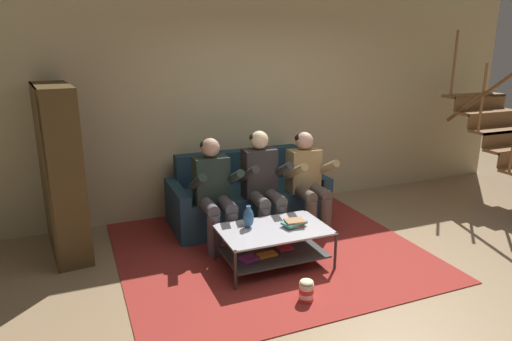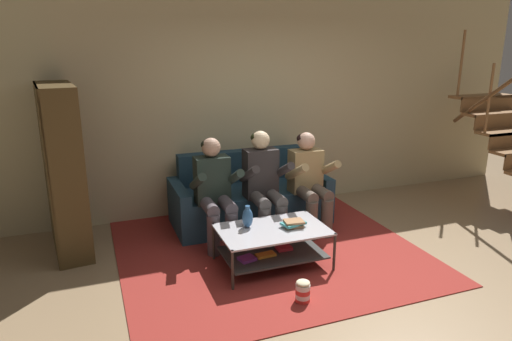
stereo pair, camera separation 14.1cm
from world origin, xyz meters
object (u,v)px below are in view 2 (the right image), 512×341
object	(u,v)px
couch	(249,199)
person_seated_right	(310,178)
person_seated_middle	(264,181)
coffee_table	(272,241)
person_seated_left	(215,188)
book_stack	(294,223)
vase	(248,217)
bookshelf	(62,190)
popcorn_tub	(303,291)

from	to	relation	value
couch	person_seated_right	bearing A→B (deg)	-41.50
person_seated_middle	person_seated_right	world-z (taller)	person_seated_middle
couch	coffee_table	bearing A→B (deg)	-98.83
couch	person_seated_left	xyz separation A→B (m)	(-0.58, -0.51, 0.37)
book_stack	couch	bearing A→B (deg)	91.52
vase	book_stack	distance (m)	0.47
person_seated_right	book_stack	distance (m)	0.94
person_seated_middle	bookshelf	bearing A→B (deg)	170.45
person_seated_left	popcorn_tub	bearing A→B (deg)	-75.11
person_seated_middle	coffee_table	bearing A→B (deg)	-104.95
vase	bookshelf	world-z (taller)	bookshelf
couch	person_seated_middle	bearing A→B (deg)	-90.00
person_seated_right	book_stack	size ratio (longest dim) A/B	4.44
couch	person_seated_left	distance (m)	0.86
person_seated_right	person_seated_middle	bearing A→B (deg)	179.49
person_seated_middle	vase	bearing A→B (deg)	-124.92
book_stack	person_seated_left	bearing A→B (deg)	129.94
couch	person_seated_middle	distance (m)	0.64
couch	coffee_table	size ratio (longest dim) A/B	1.77
book_stack	popcorn_tub	size ratio (longest dim) A/B	1.26
bookshelf	person_seated_left	bearing A→B (deg)	-13.12
coffee_table	vase	size ratio (longest dim) A/B	4.73
person_seated_left	bookshelf	world-z (taller)	bookshelf
person_seated_right	vase	world-z (taller)	person_seated_right
person_seated_left	coffee_table	size ratio (longest dim) A/B	1.11
person_seated_middle	book_stack	world-z (taller)	person_seated_middle
person_seated_middle	book_stack	bearing A→B (deg)	-87.43
person_seated_left	person_seated_middle	size ratio (longest dim) A/B	0.97
person_seated_left	popcorn_tub	size ratio (longest dim) A/B	5.68
person_seated_left	person_seated_right	size ratio (longest dim) A/B	1.02
person_seated_middle	person_seated_left	bearing A→B (deg)	-179.66
popcorn_tub	couch	bearing A→B (deg)	84.17
couch	book_stack	size ratio (longest dim) A/B	7.21
coffee_table	vase	bearing A→B (deg)	149.82
couch	person_seated_right	distance (m)	0.85
book_stack	person_seated_middle	bearing A→B (deg)	92.57
person_seated_left	bookshelf	distance (m)	1.60
coffee_table	popcorn_tub	xyz separation A→B (m)	(-0.01, -0.73, -0.16)
vase	book_stack	xyz separation A→B (m)	(0.44, -0.15, -0.07)
person_seated_right	popcorn_tub	world-z (taller)	person_seated_right
vase	person_seated_right	bearing A→B (deg)	30.30
person_seated_middle	couch	bearing A→B (deg)	90.00
person_seated_right	vase	bearing A→B (deg)	-149.70
person_seated_left	person_seated_middle	bearing A→B (deg)	0.34
couch	person_seated_left	world-z (taller)	person_seated_left
coffee_table	book_stack	xyz separation A→B (m)	(0.22, -0.03, 0.17)
person_seated_middle	book_stack	xyz separation A→B (m)	(0.03, -0.74, -0.24)
bookshelf	couch	bearing A→B (deg)	3.96
vase	bookshelf	xyz separation A→B (m)	(-1.73, 0.94, 0.20)
book_stack	popcorn_tub	world-z (taller)	book_stack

